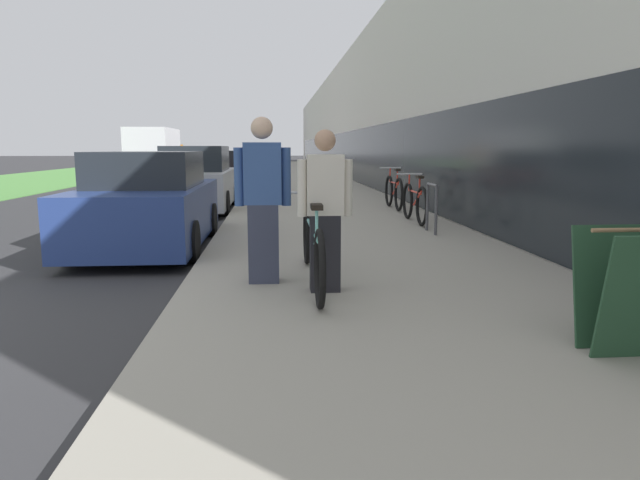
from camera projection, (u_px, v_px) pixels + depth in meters
name	position (u px, v px, depth m)	size (l,w,h in m)	color
sidewalk_slab	(302.00, 181.00, 25.83)	(4.49, 70.00, 0.14)	gray
storefront_facade	(417.00, 123.00, 33.80)	(10.01, 70.00, 6.12)	silver
lawn_strip	(37.00, 179.00, 28.74)	(7.54, 70.00, 0.03)	#518E42
tandem_bicycle	(312.00, 247.00, 6.11)	(0.52, 2.76, 0.92)	black
person_rider	(325.00, 211.00, 5.70)	(0.55, 0.22, 1.62)	black
person_bystander	(263.00, 201.00, 6.07)	(0.60, 0.23, 1.76)	#33384C
bike_rack_hoop	(432.00, 203.00, 9.72)	(0.05, 0.60, 0.84)	#4C4C51
cruiser_bike_nearest	(415.00, 202.00, 11.09)	(0.52, 1.87, 0.93)	black
cruiser_bike_middle	(394.00, 192.00, 13.56)	(0.52, 1.89, 0.97)	black
sandwich_board_sign	(625.00, 291.00, 4.01)	(0.56, 0.56, 0.90)	#23472D
parked_sedan_curbside	(149.00, 205.00, 8.95)	(1.82, 4.10, 1.53)	navy
vintage_roadster_curbside	(197.00, 181.00, 14.56)	(1.81, 4.49, 1.63)	silver
parked_sedan_far	(216.00, 174.00, 19.67)	(1.93, 4.23, 1.49)	maroon
moving_truck	(156.00, 153.00, 30.93)	(2.21, 6.10, 2.60)	orange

